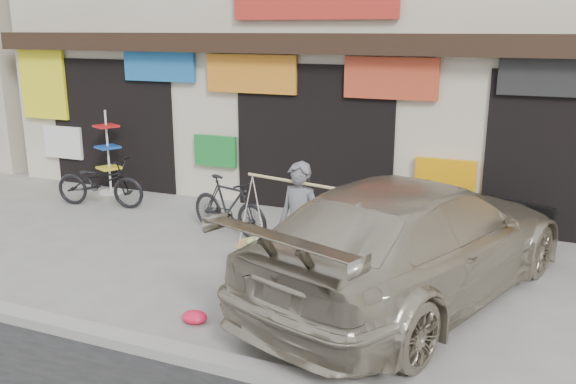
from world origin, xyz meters
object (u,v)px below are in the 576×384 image
at_px(suv, 415,239).
at_px(display_rack, 109,160).
at_px(street_vendor, 299,230).
at_px(bike_0, 100,182).
at_px(bike_1, 229,206).

xyz_separation_m(suv, display_rack, (-6.80, 2.59, -0.07)).
height_order(street_vendor, bike_0, street_vendor).
bearing_deg(bike_0, display_rack, 18.66).
xyz_separation_m(street_vendor, display_rack, (-5.34, 2.81, -0.08)).
relative_size(suv, display_rack, 3.32).
xyz_separation_m(bike_1, suv, (3.28, -1.22, 0.28)).
relative_size(street_vendor, bike_1, 1.20).
bearing_deg(bike_1, suv, -94.20).
bearing_deg(suv, display_rack, -1.76).
xyz_separation_m(bike_1, display_rack, (-3.52, 1.37, 0.20)).
bearing_deg(bike_1, street_vendor, -112.26).
distance_m(street_vendor, suv, 1.48).
relative_size(bike_0, display_rack, 1.04).
xyz_separation_m(bike_0, display_rack, (-0.45, 0.85, 0.22)).
bearing_deg(street_vendor, suv, 20.73).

